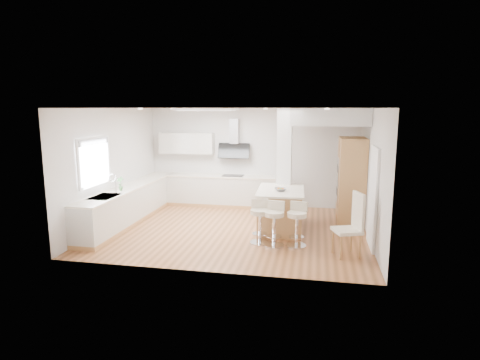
% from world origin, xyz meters
% --- Properties ---
extents(ground, '(6.00, 6.00, 0.00)m').
position_xyz_m(ground, '(0.00, 0.00, 0.00)').
color(ground, '#AD6C40').
rests_on(ground, ground).
extents(ceiling, '(6.00, 5.00, 0.02)m').
position_xyz_m(ceiling, '(0.00, 0.00, 0.00)').
color(ceiling, silver).
rests_on(ceiling, ground).
extents(wall_back, '(6.00, 0.04, 2.80)m').
position_xyz_m(wall_back, '(0.00, 2.50, 1.40)').
color(wall_back, beige).
rests_on(wall_back, ground).
extents(wall_left, '(0.04, 5.00, 2.80)m').
position_xyz_m(wall_left, '(-3.00, 0.00, 1.40)').
color(wall_left, beige).
rests_on(wall_left, ground).
extents(wall_right, '(0.04, 5.00, 2.80)m').
position_xyz_m(wall_right, '(3.00, 0.00, 1.40)').
color(wall_right, beige).
rests_on(wall_right, ground).
extents(skylight, '(4.10, 2.10, 0.06)m').
position_xyz_m(skylight, '(-0.79, 0.60, 2.77)').
color(skylight, white).
rests_on(skylight, ground).
extents(window_left, '(0.06, 1.28, 1.07)m').
position_xyz_m(window_left, '(-2.96, -0.90, 1.69)').
color(window_left, white).
rests_on(window_left, ground).
extents(doorway_right, '(0.05, 1.00, 2.10)m').
position_xyz_m(doorway_right, '(2.97, -0.60, 1.00)').
color(doorway_right, '#4E473D').
rests_on(doorway_right, ground).
extents(counter_left, '(0.63, 4.50, 1.35)m').
position_xyz_m(counter_left, '(-2.70, 0.23, 0.46)').
color(counter_left, tan).
rests_on(counter_left, ground).
extents(counter_back, '(3.62, 0.63, 2.50)m').
position_xyz_m(counter_back, '(-0.91, 2.22, 0.70)').
color(counter_back, tan).
rests_on(counter_back, ground).
extents(pillar, '(0.35, 0.35, 2.80)m').
position_xyz_m(pillar, '(1.05, 0.95, 1.40)').
color(pillar, white).
rests_on(pillar, ground).
extents(soffit, '(1.78, 2.20, 0.40)m').
position_xyz_m(soffit, '(2.10, 1.40, 2.60)').
color(soffit, silver).
rests_on(soffit, ground).
extents(oven_column, '(0.63, 1.21, 2.10)m').
position_xyz_m(oven_column, '(2.68, 1.23, 1.05)').
color(oven_column, tan).
rests_on(oven_column, ground).
extents(peninsula, '(1.11, 1.62, 1.03)m').
position_xyz_m(peninsula, '(1.05, 0.18, 0.49)').
color(peninsula, tan).
rests_on(peninsula, ground).
extents(bar_stool_a, '(0.48, 0.48, 0.92)m').
position_xyz_m(bar_stool_a, '(0.71, -0.82, 0.52)').
color(bar_stool_a, silver).
rests_on(bar_stool_a, ground).
extents(bar_stool_b, '(0.46, 0.46, 0.92)m').
position_xyz_m(bar_stool_b, '(1.02, -0.93, 0.52)').
color(bar_stool_b, silver).
rests_on(bar_stool_b, ground).
extents(bar_stool_c, '(0.49, 0.49, 0.91)m').
position_xyz_m(bar_stool_c, '(1.48, -0.87, 0.51)').
color(bar_stool_c, silver).
rests_on(bar_stool_c, ground).
extents(dining_chair, '(0.62, 0.62, 1.23)m').
position_xyz_m(dining_chair, '(2.54, -1.21, 0.66)').
color(dining_chair, beige).
rests_on(dining_chair, ground).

